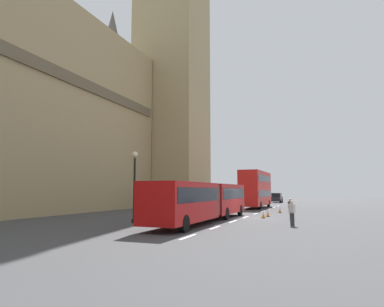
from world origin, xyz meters
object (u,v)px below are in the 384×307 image
(traffic_cone_middle, at_px, (268,213))
(pedestrian_by_kerb, at_px, (291,208))
(articulated_bus, at_px, (205,199))
(double_decker_bus, at_px, (256,188))
(sedan_lead, at_px, (277,198))
(traffic_cone_west, at_px, (263,215))
(pedestrian_near_cones, at_px, (292,212))
(street_lamp, at_px, (134,181))
(traffic_cone_east, at_px, (280,210))

(traffic_cone_middle, bearing_deg, pedestrian_by_kerb, -127.86)
(articulated_bus, distance_m, double_decker_bus, 21.18)
(sedan_lead, relative_size, pedestrian_by_kerb, 2.60)
(double_decker_bus, bearing_deg, traffic_cone_west, -167.38)
(articulated_bus, relative_size, traffic_cone_middle, 28.62)
(double_decker_bus, bearing_deg, pedestrian_near_cones, -163.43)
(street_lamp, xyz_separation_m, pedestrian_by_kerb, (7.96, -10.42, -2.14))
(pedestrian_near_cones, bearing_deg, traffic_cone_east, 10.20)
(pedestrian_near_cones, distance_m, pedestrian_by_kerb, 5.84)
(sedan_lead, bearing_deg, traffic_cone_west, -174.54)
(traffic_cone_middle, relative_size, pedestrian_by_kerb, 0.34)
(sedan_lead, xyz_separation_m, traffic_cone_east, (-30.17, -4.10, -0.63))
(sedan_lead, xyz_separation_m, traffic_cone_middle, (-35.86, -3.70, -0.63))
(street_lamp, xyz_separation_m, pedestrian_near_cones, (2.16, -11.02, -2.14))
(traffic_cone_west, distance_m, pedestrian_near_cones, 6.35)
(traffic_cone_middle, bearing_deg, traffic_cone_west, 176.98)
(double_decker_bus, distance_m, sedan_lead, 21.53)
(traffic_cone_west, bearing_deg, traffic_cone_east, -3.78)
(articulated_bus, height_order, pedestrian_by_kerb, articulated_bus)
(articulated_bus, xyz_separation_m, sedan_lead, (42.62, -0.03, -0.83))
(double_decker_bus, height_order, traffic_cone_west, double_decker_bus)
(articulated_bus, bearing_deg, street_lamp, 122.71)
(double_decker_bus, distance_m, traffic_cone_west, 16.85)
(articulated_bus, relative_size, street_lamp, 3.15)
(traffic_cone_west, relative_size, pedestrian_near_cones, 0.34)
(double_decker_bus, distance_m, pedestrian_by_kerb, 17.24)
(traffic_cone_east, bearing_deg, sedan_lead, 7.75)
(articulated_bus, relative_size, traffic_cone_east, 28.62)
(pedestrian_near_cones, height_order, pedestrian_by_kerb, same)
(pedestrian_near_cones, xyz_separation_m, pedestrian_by_kerb, (5.81, 0.60, 0.00))
(street_lamp, distance_m, pedestrian_by_kerb, 13.29)
(street_lamp, bearing_deg, pedestrian_near_cones, -78.92)
(traffic_cone_middle, distance_m, pedestrian_near_cones, 8.02)
(traffic_cone_middle, bearing_deg, articulated_bus, 151.06)
(sedan_lead, bearing_deg, traffic_cone_east, -172.25)
(articulated_bus, relative_size, double_decker_bus, 1.52)
(articulated_bus, height_order, traffic_cone_middle, articulated_bus)
(traffic_cone_middle, distance_m, street_lamp, 12.99)
(double_decker_bus, bearing_deg, traffic_cone_middle, -165.44)
(articulated_bus, bearing_deg, pedestrian_near_cones, -96.47)
(sedan_lead, bearing_deg, traffic_cone_middle, -174.10)
(traffic_cone_middle, bearing_deg, street_lamp, 139.50)
(sedan_lead, distance_m, pedestrian_by_kerb, 38.01)
(double_decker_bus, relative_size, sedan_lead, 2.49)
(sedan_lead, xyz_separation_m, pedestrian_by_kerb, (-37.55, -5.88, -0.00))
(articulated_bus, distance_m, traffic_cone_middle, 7.86)
(street_lamp, bearing_deg, traffic_cone_west, -46.29)
(traffic_cone_middle, height_order, street_lamp, street_lamp)
(double_decker_bus, height_order, pedestrian_by_kerb, double_decker_bus)
(sedan_lead, relative_size, traffic_cone_middle, 7.59)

